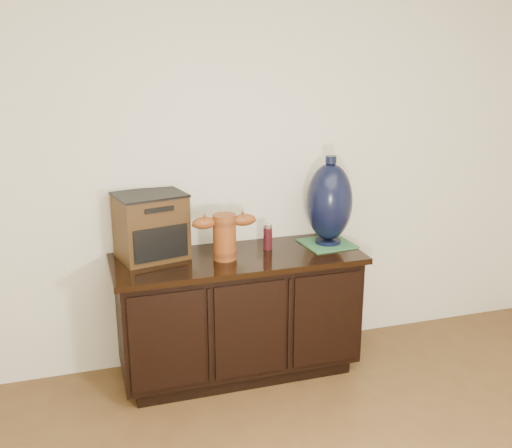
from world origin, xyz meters
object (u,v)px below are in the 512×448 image
object	(u,v)px
sideboard	(238,314)
terracotta_vessel	(225,234)
tv_radio	(151,226)
lamp_base	(329,202)
spray_can	(268,237)

from	to	relation	value
sideboard	terracotta_vessel	size ratio (longest dim) A/B	3.93
tv_radio	lamp_base	size ratio (longest dim) A/B	0.80
sideboard	lamp_base	distance (m)	0.87
sideboard	lamp_base	bearing A→B (deg)	4.37
terracotta_vessel	lamp_base	world-z (taller)	lamp_base
tv_radio	lamp_base	world-z (taller)	lamp_base
sideboard	spray_can	size ratio (longest dim) A/B	9.36
terracotta_vessel	lamp_base	distance (m)	0.69
tv_radio	sideboard	bearing A→B (deg)	-27.92
tv_radio	lamp_base	distance (m)	1.07
terracotta_vessel	tv_radio	world-z (taller)	tv_radio
tv_radio	lamp_base	xyz separation A→B (m)	(1.07, -0.08, 0.08)
spray_can	sideboard	bearing A→B (deg)	-161.50
sideboard	tv_radio	xyz separation A→B (m)	(-0.48, 0.13, 0.56)
lamp_base	spray_can	size ratio (longest dim) A/B	3.48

